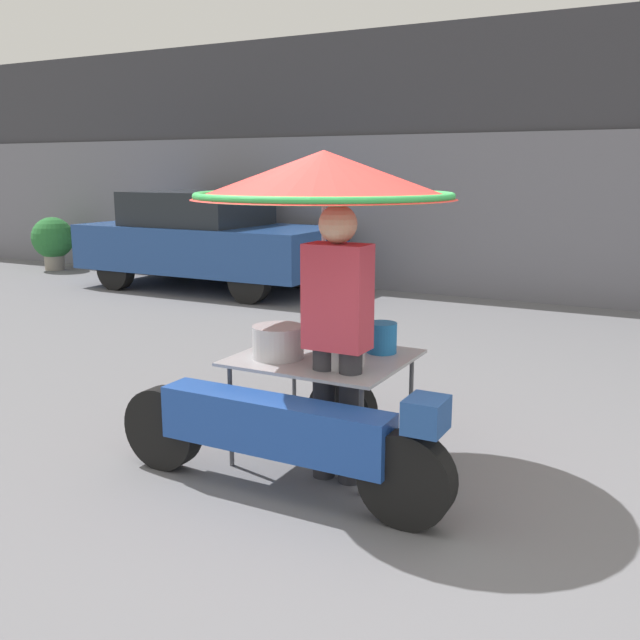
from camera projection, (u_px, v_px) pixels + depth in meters
name	position (u px, v px, depth m)	size (l,w,h in m)	color
ground_plane	(352.00, 491.00, 4.26)	(36.00, 36.00, 0.00)	slate
shopfront_building	(578.00, 163.00, 10.61)	(28.00, 2.06, 3.97)	#38383D
vendor_motorcycle_cart	(317.00, 234.00, 4.38)	(2.19, 1.65, 2.00)	black
vendor_person	(337.00, 329.00, 4.24)	(0.38, 0.23, 1.69)	#2D2D33
parked_car	(206.00, 239.00, 11.34)	(4.10, 1.82, 1.54)	black
potted_plant	(53.00, 240.00, 13.52)	(0.78, 0.78, 1.00)	gray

